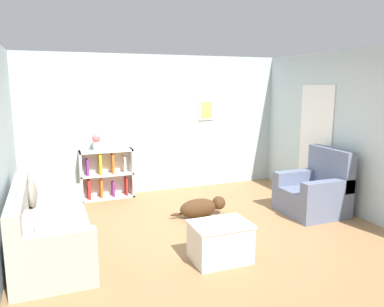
# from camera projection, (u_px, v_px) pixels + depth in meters

# --- Properties ---
(ground_plane) EXTENTS (14.00, 14.00, 0.00)m
(ground_plane) POSITION_uv_depth(u_px,v_px,m) (202.00, 230.00, 5.36)
(ground_plane) COLOR #997047
(wall_back) EXTENTS (5.60, 0.13, 2.60)m
(wall_back) POSITION_uv_depth(u_px,v_px,m) (157.00, 124.00, 7.19)
(wall_back) COLOR silver
(wall_back) RESTS_ON ground_plane
(wall_right) EXTENTS (0.16, 5.00, 2.60)m
(wall_right) POSITION_uv_depth(u_px,v_px,m) (347.00, 132.00, 6.05)
(wall_right) COLOR silver
(wall_right) RESTS_ON ground_plane
(couch) EXTENTS (0.85, 1.92, 0.86)m
(couch) POSITION_uv_depth(u_px,v_px,m) (47.00, 232.00, 4.50)
(couch) COLOR #ADA89E
(couch) RESTS_ON ground_plane
(bookshelf) EXTENTS (0.95, 0.28, 0.90)m
(bookshelf) POSITION_uv_depth(u_px,v_px,m) (106.00, 175.00, 6.80)
(bookshelf) COLOR silver
(bookshelf) RESTS_ON ground_plane
(recliner_chair) EXTENTS (0.89, 0.91, 1.05)m
(recliner_chair) POSITION_uv_depth(u_px,v_px,m) (315.00, 192.00, 6.02)
(recliner_chair) COLOR slate
(recliner_chair) RESTS_ON ground_plane
(coffee_table) EXTENTS (0.69, 0.51, 0.47)m
(coffee_table) POSITION_uv_depth(u_px,v_px,m) (220.00, 241.00, 4.41)
(coffee_table) COLOR silver
(coffee_table) RESTS_ON ground_plane
(dog) EXTENTS (0.91, 0.27, 0.30)m
(dog) POSITION_uv_depth(u_px,v_px,m) (202.00, 207.00, 5.88)
(dog) COLOR #472D19
(dog) RESTS_ON ground_plane
(vase) EXTENTS (0.16, 0.16, 0.30)m
(vase) POSITION_uv_depth(u_px,v_px,m) (96.00, 141.00, 6.61)
(vase) COLOR silver
(vase) RESTS_ON bookshelf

